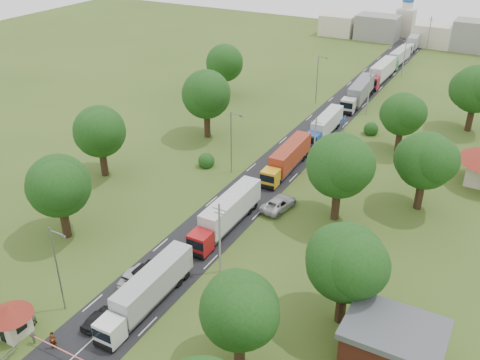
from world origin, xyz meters
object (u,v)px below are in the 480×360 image
Objects in this scene: guard_booth at (11,317)px; info_sign at (342,124)px; pedestrian_near at (53,341)px; boom_barrier at (57,348)px; truck_0 at (148,290)px; car_lane_mid at (135,276)px; car_lane_front at (98,318)px.

guard_booth is 61.27m from info_sign.
info_sign is 60.02m from pedestrian_near.
truck_0 is (3.24, 9.60, 1.16)m from boom_barrier.
truck_0 is 10.11m from pedestrian_near.
info_sign is 2.20× the size of pedestrian_near.
pedestrian_near is (-0.56, -11.50, 0.18)m from car_lane_mid.
car_lane_front is (6.20, 5.00, -1.49)m from guard_booth.
guard_booth is (-5.84, -0.00, 1.27)m from boom_barrier.
car_lane_mid is 11.51m from pedestrian_near.
car_lane_mid is (5.36, 12.00, -1.41)m from guard_booth.
guard_booth reaches higher than pedestrian_near.
truck_0 reaches higher than car_lane_mid.
info_sign reaches higher than pedestrian_near.
info_sign is 50.52m from truck_0.
car_lane_mid reaches higher than boom_barrier.
car_lane_mid is 2.46× the size of pedestrian_near.
car_lane_mid is (-7.04, -48.00, -2.25)m from info_sign.
car_lane_front is 0.86× the size of car_lane_mid.
info_sign is at bearing -98.94° from car_lane_front.
pedestrian_near reaches higher than boom_barrier.
info_sign is 1.03× the size of car_lane_front.
pedestrian_near is (-1.40, -4.50, 0.26)m from car_lane_front.
truck_0 reaches higher than pedestrian_near.
car_lane_front is at bearing -122.08° from truck_0.
pedestrian_near is (4.80, 0.50, -1.23)m from guard_booth.
car_lane_mid is (-0.84, 7.00, 0.08)m from car_lane_front.
boom_barrier is at bearing -108.65° from truck_0.
info_sign is (6.56, 60.00, 2.11)m from boom_barrier.
truck_0 reaches higher than guard_booth.
info_sign is 48.57m from car_lane_mid.
guard_booth reaches higher than boom_barrier.
pedestrian_near is at bearing 70.23° from car_lane_front.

